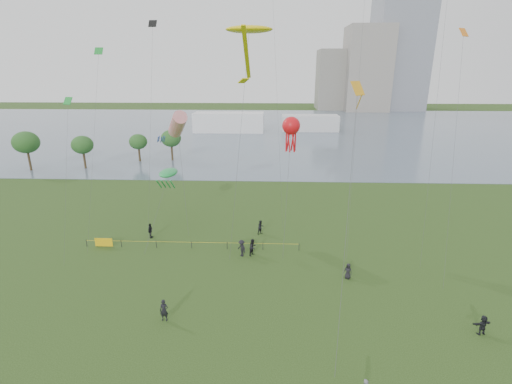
{
  "coord_description": "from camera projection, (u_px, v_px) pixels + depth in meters",
  "views": [
    {
      "loc": [
        1.33,
        -23.45,
        19.15
      ],
      "look_at": [
        0.0,
        10.0,
        8.0
      ],
      "focal_mm": 26.0,
      "sensor_mm": 36.0,
      "label": 1
    }
  ],
  "objects": [
    {
      "name": "spectator_g",
      "position": [
        261.0,
        227.0,
        44.95
      ],
      "size": [
        1.08,
        1.05,
        1.76
      ],
      "primitive_type": "imported",
      "rotation": [
        0.0,
        0.0,
        0.68
      ],
      "color": "black",
      "rests_on": "ground_plane"
    },
    {
      "name": "kite_creature",
      "position": [
        168.0,
        173.0,
        46.03
      ],
      "size": [
        2.15,
        10.31,
        7.26
      ],
      "rotation": [
        0.0,
        0.0,
        -0.33
      ],
      "color": "#3F3F42"
    },
    {
      "name": "spectator_d",
      "position": [
        348.0,
        271.0,
        35.39
      ],
      "size": [
        0.92,
        0.83,
        1.58
      ],
      "primitive_type": "imported",
      "rotation": [
        0.0,
        0.0,
        -0.55
      ],
      "color": "black",
      "rests_on": "ground_plane"
    },
    {
      "name": "trees",
      "position": [
        95.0,
        142.0,
        75.33
      ],
      "size": [
        30.49,
        14.12,
        7.74
      ],
      "color": "#392B19",
      "rests_on": "ground_plane"
    },
    {
      "name": "pavilion_right",
      "position": [
        310.0,
        123.0,
        119.92
      ],
      "size": [
        18.0,
        7.0,
        5.0
      ],
      "primitive_type": "cube",
      "color": "silver",
      "rests_on": "ground_plane"
    },
    {
      "name": "building_mid",
      "position": [
        366.0,
        69.0,
        174.18
      ],
      "size": [
        20.0,
        20.0,
        38.0
      ],
      "primitive_type": "cube",
      "color": "gray",
      "rests_on": "ground_plane"
    },
    {
      "name": "fence",
      "position": [
        138.0,
        243.0,
        41.66
      ],
      "size": [
        24.07,
        0.07,
        1.05
      ],
      "color": "black",
      "rests_on": "ground_plane"
    },
    {
      "name": "building_low",
      "position": [
        334.0,
        80.0,
        181.97
      ],
      "size": [
        16.0,
        18.0,
        28.0
      ],
      "primitive_type": "cube",
      "color": "slate",
      "rests_on": "ground_plane"
    },
    {
      "name": "kite_stingray",
      "position": [
        249.0,
        30.0,
        35.5
      ],
      "size": [
        4.58,
        9.91,
        23.12
      ],
      "rotation": [
        0.0,
        0.0,
        0.36
      ],
      "color": "#3F3F42"
    },
    {
      "name": "spectator_c",
      "position": [
        150.0,
        231.0,
        43.93
      ],
      "size": [
        0.54,
        1.1,
        1.82
      ],
      "primitive_type": "imported",
      "rotation": [
        0.0,
        0.0,
        1.48
      ],
      "color": "black",
      "rests_on": "ground_plane"
    },
    {
      "name": "small_kites",
      "position": [
        257.0,
        17.0,
        38.39
      ],
      "size": [
        39.83,
        13.66,
        16.74
      ],
      "color": "#198C2D"
    },
    {
      "name": "pavilion_left",
      "position": [
        229.0,
        122.0,
        117.9
      ],
      "size": [
        22.0,
        8.0,
        6.0
      ],
      "primitive_type": "cube",
      "color": "white",
      "rests_on": "ground_plane"
    },
    {
      "name": "spectator_b",
      "position": [
        242.0,
        248.0,
        39.59
      ],
      "size": [
        1.32,
        1.38,
        1.88
      ],
      "primitive_type": "imported",
      "rotation": [
        0.0,
        0.0,
        -0.87
      ],
      "color": "black",
      "rests_on": "ground_plane"
    },
    {
      "name": "lake",
      "position": [
        267.0,
        129.0,
        123.13
      ],
      "size": [
        400.0,
        120.0,
        0.08
      ],
      "primitive_type": "cube",
      "color": "slate",
      "rests_on": "ground_plane"
    },
    {
      "name": "kite_delta",
      "position": [
        357.0,
        103.0,
        29.99
      ],
      "size": [
        3.43,
        13.22,
        18.21
      ],
      "rotation": [
        0.0,
        0.0,
        -0.24
      ],
      "color": "#3F3F42"
    },
    {
      "name": "spectator_e",
      "position": [
        483.0,
        325.0,
        27.9
      ],
      "size": [
        1.56,
        0.77,
        1.61
      ],
      "primitive_type": "imported",
      "rotation": [
        0.0,
        0.0,
        3.35
      ],
      "color": "black",
      "rests_on": "ground_plane"
    },
    {
      "name": "kite_octopus",
      "position": [
        291.0,
        127.0,
        40.95
      ],
      "size": [
        1.99,
        6.84,
        14.18
      ],
      "rotation": [
        0.0,
        0.0,
        -0.3
      ],
      "color": "#3F3F42"
    },
    {
      "name": "ground_plane",
      "position": [
        251.0,
        332.0,
        28.33
      ],
      "size": [
        400.0,
        400.0,
        0.0
      ],
      "primitive_type": "plane",
      "color": "#1E3611"
    },
    {
      "name": "kite_windsock",
      "position": [
        177.0,
        125.0,
        44.86
      ],
      "size": [
        4.19,
        6.85,
        14.62
      ],
      "rotation": [
        0.0,
        0.0,
        0.34
      ],
      "color": "#3F3F42"
    },
    {
      "name": "spectator_a",
      "position": [
        253.0,
        247.0,
        39.8
      ],
      "size": [
        1.11,
        1.16,
        1.88
      ],
      "primitive_type": "imported",
      "rotation": [
        0.0,
        0.0,
        0.96
      ],
      "color": "black",
      "rests_on": "ground_plane"
    },
    {
      "name": "spectator_f",
      "position": [
        164.0,
        310.0,
        29.4
      ],
      "size": [
        0.68,
        0.45,
        1.85
      ],
      "primitive_type": "imported",
      "rotation": [
        0.0,
        0.0,
        -0.01
      ],
      "color": "black",
      "rests_on": "ground_plane"
    }
  ]
}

